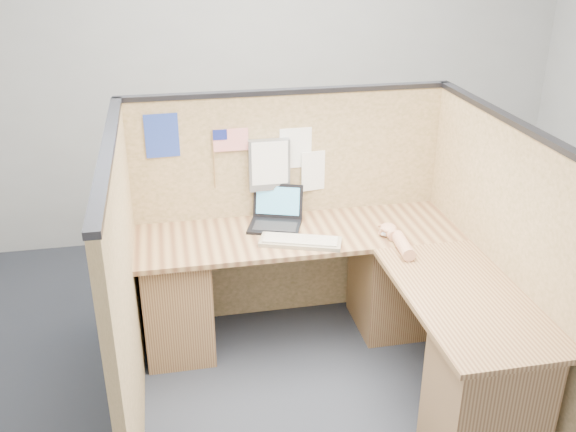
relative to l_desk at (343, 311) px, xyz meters
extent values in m
plane|color=#20232D|center=(-0.18, -0.29, -0.39)|extent=(5.00, 5.00, 0.00)
plane|color=#ADB0B2|center=(-0.18, 1.96, 1.01)|extent=(5.00, 0.00, 5.00)
cube|color=olive|center=(-0.18, 0.71, 0.36)|extent=(2.05, 0.05, 1.50)
cube|color=#232328|center=(-0.18, 0.71, 1.12)|extent=(2.05, 0.06, 0.03)
cube|color=olive|center=(-1.18, -0.19, 0.36)|extent=(0.05, 1.80, 1.50)
cube|color=#232328|center=(-1.18, -0.19, 1.12)|extent=(0.06, 1.80, 0.03)
cube|color=olive|center=(0.82, -0.19, 0.36)|extent=(0.05, 1.80, 1.50)
cube|color=#232328|center=(0.82, -0.19, 1.12)|extent=(0.06, 1.80, 0.03)
cube|color=brown|center=(-0.18, 0.39, 0.32)|extent=(1.95, 0.60, 0.03)
cube|color=brown|center=(0.49, -0.49, 0.32)|extent=(0.60, 1.15, 0.03)
cube|color=brown|center=(-0.93, 0.39, -0.04)|extent=(0.40, 0.50, 0.70)
cube|color=brown|center=(0.42, 0.39, -0.04)|extent=(0.40, 0.50, 0.70)
cube|color=brown|center=(0.49, -0.81, -0.04)|extent=(0.50, 0.40, 0.70)
cube|color=black|center=(-0.31, 0.48, 0.35)|extent=(0.37, 0.32, 0.02)
cube|color=black|center=(-0.31, 0.63, 0.46)|extent=(0.32, 0.16, 0.21)
cube|color=teal|center=(-0.31, 0.62, 0.46)|extent=(0.27, 0.13, 0.17)
cube|color=gray|center=(-0.20, 0.24, 0.35)|extent=(0.50, 0.31, 0.02)
cube|color=silver|center=(-0.20, 0.24, 0.37)|extent=(0.45, 0.26, 0.01)
ellipsoid|color=silver|center=(0.33, 0.24, 0.36)|extent=(0.12, 0.09, 0.05)
ellipsoid|color=tan|center=(0.33, 0.24, 0.39)|extent=(0.09, 0.12, 0.05)
cylinder|color=tan|center=(0.34, 0.19, 0.37)|extent=(0.07, 0.05, 0.07)
cylinder|color=tan|center=(0.35, 0.04, 0.37)|extent=(0.10, 0.28, 0.08)
cube|color=#22399C|center=(-0.95, 0.68, 0.90)|extent=(0.20, 0.01, 0.26)
cylinder|color=olive|center=(-0.65, 0.67, 0.74)|extent=(0.01, 0.01, 0.37)
cube|color=red|center=(-0.54, 0.67, 0.85)|extent=(0.21, 0.00, 0.14)
cube|color=navy|center=(-0.61, 0.67, 0.89)|extent=(0.09, 0.00, 0.06)
cube|color=slate|center=(-0.31, 0.66, 0.68)|extent=(0.25, 0.05, 0.33)
cube|color=white|center=(-0.31, 0.63, 0.70)|extent=(0.22, 0.01, 0.28)
cube|color=white|center=(-0.14, 0.68, 0.77)|extent=(0.20, 0.01, 0.26)
cube|color=white|center=(0.00, 0.68, 0.61)|extent=(0.20, 0.03, 0.26)
camera|label=1|loc=(-0.93, -3.01, 2.03)|focal=40.00mm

